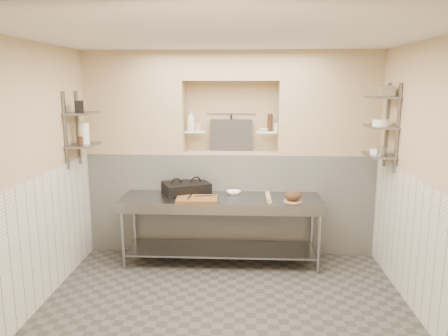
# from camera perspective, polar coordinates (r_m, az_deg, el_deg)

# --- Properties ---
(floor) EXTENTS (4.00, 3.90, 0.10)m
(floor) POSITION_cam_1_polar(r_m,az_deg,el_deg) (4.95, 0.10, -18.19)
(floor) COLOR #494541
(floor) RESTS_ON ground
(ceiling) EXTENTS (4.00, 3.90, 0.10)m
(ceiling) POSITION_cam_1_polar(r_m,az_deg,el_deg) (4.35, 0.11, 17.38)
(ceiling) COLOR silver
(ceiling) RESTS_ON ground
(wall_left) EXTENTS (0.10, 3.90, 2.80)m
(wall_left) POSITION_cam_1_polar(r_m,az_deg,el_deg) (4.97, -24.23, -1.20)
(wall_left) COLOR tan
(wall_left) RESTS_ON ground
(wall_right) EXTENTS (0.10, 3.90, 2.80)m
(wall_right) POSITION_cam_1_polar(r_m,az_deg,el_deg) (4.79, 25.40, -1.71)
(wall_right) COLOR tan
(wall_right) RESTS_ON ground
(wall_back) EXTENTS (4.00, 0.10, 2.80)m
(wall_back) POSITION_cam_1_polar(r_m,az_deg,el_deg) (6.40, 0.97, 2.32)
(wall_back) COLOR tan
(wall_back) RESTS_ON ground
(wall_front) EXTENTS (4.00, 0.10, 2.80)m
(wall_front) POSITION_cam_1_polar(r_m,az_deg,el_deg) (2.52, -2.16, -11.57)
(wall_front) COLOR tan
(wall_front) RESTS_ON ground
(backwall_lower) EXTENTS (4.00, 0.40, 1.40)m
(backwall_lower) POSITION_cam_1_polar(r_m,az_deg,el_deg) (6.30, 0.88, -4.33)
(backwall_lower) COLOR silver
(backwall_lower) RESTS_ON floor
(alcove_sill) EXTENTS (1.30, 0.40, 0.02)m
(alcove_sill) POSITION_cam_1_polar(r_m,az_deg,el_deg) (6.15, 0.90, 2.06)
(alcove_sill) COLOR tan
(alcove_sill) RESTS_ON backwall_lower
(backwall_pillar_left) EXTENTS (1.35, 0.40, 1.40)m
(backwall_pillar_left) POSITION_cam_1_polar(r_m,az_deg,el_deg) (6.27, -11.42, 8.36)
(backwall_pillar_left) COLOR tan
(backwall_pillar_left) RESTS_ON backwall_lower
(backwall_pillar_right) EXTENTS (1.35, 0.40, 1.40)m
(backwall_pillar_right) POSITION_cam_1_polar(r_m,az_deg,el_deg) (6.18, 13.43, 8.24)
(backwall_pillar_right) COLOR tan
(backwall_pillar_right) RESTS_ON backwall_lower
(backwall_header) EXTENTS (1.30, 0.40, 0.40)m
(backwall_header) POSITION_cam_1_polar(r_m,az_deg,el_deg) (6.08, 0.93, 13.21)
(backwall_header) COLOR tan
(backwall_header) RESTS_ON backwall_lower
(wainscot_left) EXTENTS (0.02, 3.90, 1.40)m
(wainscot_left) POSITION_cam_1_polar(r_m,az_deg,el_deg) (5.13, -23.01, -8.88)
(wainscot_left) COLOR silver
(wainscot_left) RESTS_ON floor
(wainscot_right) EXTENTS (0.02, 3.90, 1.40)m
(wainscot_right) POSITION_cam_1_polar(r_m,az_deg,el_deg) (4.96, 24.08, -9.63)
(wainscot_right) COLOR silver
(wainscot_right) RESTS_ON floor
(alcove_shelf_left) EXTENTS (0.28, 0.16, 0.02)m
(alcove_shelf_left) POSITION_cam_1_polar(r_m,az_deg,el_deg) (6.15, -3.77, 4.76)
(alcove_shelf_left) COLOR white
(alcove_shelf_left) RESTS_ON backwall_lower
(alcove_shelf_right) EXTENTS (0.28, 0.16, 0.02)m
(alcove_shelf_right) POSITION_cam_1_polar(r_m,az_deg,el_deg) (6.11, 5.61, 4.70)
(alcove_shelf_right) COLOR white
(alcove_shelf_right) RESTS_ON backwall_lower
(utensil_rail) EXTENTS (0.70, 0.02, 0.02)m
(utensil_rail) POSITION_cam_1_polar(r_m,az_deg,el_deg) (6.26, 0.97, 7.19)
(utensil_rail) COLOR gray
(utensil_rail) RESTS_ON wall_back
(hanging_steel) EXTENTS (0.02, 0.02, 0.30)m
(hanging_steel) POSITION_cam_1_polar(r_m,az_deg,el_deg) (6.25, 0.95, 5.63)
(hanging_steel) COLOR black
(hanging_steel) RESTS_ON utensil_rail
(splash_panel) EXTENTS (0.60, 0.08, 0.45)m
(splash_panel) POSITION_cam_1_polar(r_m,az_deg,el_deg) (6.22, 0.93, 4.30)
(splash_panel) COLOR #383330
(splash_panel) RESTS_ON alcove_sill
(shelf_rail_left_a) EXTENTS (0.03, 0.03, 0.95)m
(shelf_rail_left_a) POSITION_cam_1_polar(r_m,az_deg,el_deg) (6.01, -18.52, 5.03)
(shelf_rail_left_a) COLOR slate
(shelf_rail_left_a) RESTS_ON wall_left
(shelf_rail_left_b) EXTENTS (0.03, 0.03, 0.95)m
(shelf_rail_left_b) POSITION_cam_1_polar(r_m,az_deg,el_deg) (5.64, -19.99, 4.58)
(shelf_rail_left_b) COLOR slate
(shelf_rail_left_b) RESTS_ON wall_left
(wall_shelf_left_lower) EXTENTS (0.30, 0.50, 0.02)m
(wall_shelf_left_lower) POSITION_cam_1_polar(r_m,az_deg,el_deg) (5.80, -17.87, 2.88)
(wall_shelf_left_lower) COLOR slate
(wall_shelf_left_lower) RESTS_ON wall_left
(wall_shelf_left_upper) EXTENTS (0.30, 0.50, 0.03)m
(wall_shelf_left_upper) POSITION_cam_1_polar(r_m,az_deg,el_deg) (5.76, -18.10, 6.82)
(wall_shelf_left_upper) COLOR slate
(wall_shelf_left_upper) RESTS_ON wall_left
(shelf_rail_right_a) EXTENTS (0.03, 0.03, 1.05)m
(shelf_rail_right_a) POSITION_cam_1_polar(r_m,az_deg,el_deg) (5.87, 20.48, 5.26)
(shelf_rail_right_a) COLOR slate
(shelf_rail_right_a) RESTS_ON wall_right
(shelf_rail_right_b) EXTENTS (0.03, 0.03, 1.05)m
(shelf_rail_right_b) POSITION_cam_1_polar(r_m,az_deg,el_deg) (5.49, 21.72, 4.83)
(shelf_rail_right_b) COLOR slate
(shelf_rail_right_b) RESTS_ON wall_right
(wall_shelf_right_lower) EXTENTS (0.30, 0.50, 0.02)m
(wall_shelf_right_lower) POSITION_cam_1_polar(r_m,az_deg,el_deg) (5.68, 19.54, 1.59)
(wall_shelf_right_lower) COLOR slate
(wall_shelf_right_lower) RESTS_ON wall_right
(wall_shelf_right_mid) EXTENTS (0.30, 0.50, 0.02)m
(wall_shelf_right_mid) POSITION_cam_1_polar(r_m,az_deg,el_deg) (5.63, 19.77, 5.10)
(wall_shelf_right_mid) COLOR slate
(wall_shelf_right_mid) RESTS_ON wall_right
(wall_shelf_right_upper) EXTENTS (0.30, 0.50, 0.03)m
(wall_shelf_right_upper) POSITION_cam_1_polar(r_m,az_deg,el_deg) (5.61, 20.00, 8.65)
(wall_shelf_right_upper) COLOR slate
(wall_shelf_right_upper) RESTS_ON wall_right
(prep_table) EXTENTS (2.60, 0.70, 0.90)m
(prep_table) POSITION_cam_1_polar(r_m,az_deg,el_deg) (5.78, -0.39, -6.36)
(prep_table) COLOR gray
(prep_table) RESTS_ON floor
(panini_press) EXTENTS (0.71, 0.63, 0.16)m
(panini_press) POSITION_cam_1_polar(r_m,az_deg,el_deg) (5.88, -4.96, -2.66)
(panini_press) COLOR black
(panini_press) RESTS_ON prep_table
(cutting_board) EXTENTS (0.53, 0.38, 0.05)m
(cutting_board) POSITION_cam_1_polar(r_m,az_deg,el_deg) (5.53, -3.55, -4.13)
(cutting_board) COLOR brown
(cutting_board) RESTS_ON prep_table
(knife_blade) EXTENTS (0.27, 0.10, 0.01)m
(knife_blade) POSITION_cam_1_polar(r_m,az_deg,el_deg) (5.60, -2.42, -3.66)
(knife_blade) COLOR gray
(knife_blade) RESTS_ON cutting_board
(tongs) EXTENTS (0.04, 0.23, 0.02)m
(tongs) POSITION_cam_1_polar(r_m,az_deg,el_deg) (5.52, -4.55, -3.84)
(tongs) COLOR gray
(tongs) RESTS_ON cutting_board
(mixing_bowl) EXTENTS (0.20, 0.20, 0.05)m
(mixing_bowl) POSITION_cam_1_polar(r_m,az_deg,el_deg) (5.87, 1.27, -3.22)
(mixing_bowl) COLOR white
(mixing_bowl) RESTS_ON prep_table
(rolling_pin) EXTENTS (0.07, 0.41, 0.06)m
(rolling_pin) POSITION_cam_1_polar(r_m,az_deg,el_deg) (5.63, 5.83, -3.82)
(rolling_pin) COLOR tan
(rolling_pin) RESTS_ON prep_table
(bread_board) EXTENTS (0.23, 0.23, 0.01)m
(bread_board) POSITION_cam_1_polar(r_m,az_deg,el_deg) (5.59, 8.97, -4.28)
(bread_board) COLOR tan
(bread_board) RESTS_ON prep_table
(bread_loaf) EXTENTS (0.21, 0.21, 0.13)m
(bread_loaf) POSITION_cam_1_polar(r_m,az_deg,el_deg) (5.57, 8.99, -3.58)
(bread_loaf) COLOR #4C2D19
(bread_loaf) RESTS_ON bread_board
(bottle_soap) EXTENTS (0.14, 0.14, 0.29)m
(bottle_soap) POSITION_cam_1_polar(r_m,az_deg,el_deg) (6.12, -4.34, 6.21)
(bottle_soap) COLOR white
(bottle_soap) RESTS_ON alcove_shelf_left
(jar_alcove) EXTENTS (0.07, 0.07, 0.11)m
(jar_alcove) POSITION_cam_1_polar(r_m,az_deg,el_deg) (6.18, -3.33, 5.42)
(jar_alcove) COLOR tan
(jar_alcove) RESTS_ON alcove_shelf_left
(bowl_alcove) EXTENTS (0.13, 0.13, 0.04)m
(bowl_alcove) POSITION_cam_1_polar(r_m,az_deg,el_deg) (6.09, 5.23, 4.99)
(bowl_alcove) COLOR white
(bowl_alcove) RESTS_ON alcove_shelf_right
(condiment_a) EXTENTS (0.07, 0.07, 0.24)m
(condiment_a) POSITION_cam_1_polar(r_m,az_deg,el_deg) (6.11, 6.07, 5.94)
(condiment_a) COLOR #3A2312
(condiment_a) RESTS_ON alcove_shelf_right
(condiment_b) EXTENTS (0.06, 0.06, 0.24)m
(condiment_b) POSITION_cam_1_polar(r_m,az_deg,el_deg) (6.11, 5.96, 5.92)
(condiment_b) COLOR #3A2312
(condiment_b) RESTS_ON alcove_shelf_right
(condiment_c) EXTENTS (0.06, 0.06, 0.11)m
(condiment_c) POSITION_cam_1_polar(r_m,az_deg,el_deg) (6.15, 6.81, 5.34)
(condiment_c) COLOR white
(condiment_c) RESTS_ON alcove_shelf_right
(jug_left) EXTENTS (0.13, 0.13, 0.27)m
(jug_left) POSITION_cam_1_polar(r_m,az_deg,el_deg) (5.81, -17.84, 4.35)
(jug_left) COLOR white
(jug_left) RESTS_ON wall_shelf_left_lower
(jar_left) EXTENTS (0.07, 0.07, 0.11)m
(jar_left) POSITION_cam_1_polar(r_m,az_deg,el_deg) (5.69, -18.27, 3.39)
(jar_left) COLOR #3A2312
(jar_left) RESTS_ON wall_shelf_left_lower
(box_left_upper) EXTENTS (0.14, 0.14, 0.15)m
(box_left_upper) POSITION_cam_1_polar(r_m,az_deg,el_deg) (5.69, -18.40, 7.62)
(box_left_upper) COLOR black
(box_left_upper) RESTS_ON wall_shelf_left_upper
(bowl_right) EXTENTS (0.20, 0.20, 0.06)m
(bowl_right) POSITION_cam_1_polar(r_m,az_deg,el_deg) (5.69, 19.52, 2.04)
(bowl_right) COLOR white
(bowl_right) RESTS_ON wall_shelf_right_lower
(canister_right) EXTENTS (0.11, 0.11, 0.11)m
(canister_right) POSITION_cam_1_polar(r_m,az_deg,el_deg) (5.58, 19.87, 2.10)
(canister_right) COLOR gray
(canister_right) RESTS_ON wall_shelf_right_lower
(bowl_right_mid) EXTENTS (0.21, 0.21, 0.08)m
(bowl_right_mid) POSITION_cam_1_polar(r_m,az_deg,el_deg) (5.61, 19.85, 5.59)
(bowl_right_mid) COLOR white
(bowl_right_mid) RESTS_ON wall_shelf_right_mid
(basket_right) EXTENTS (0.19, 0.22, 0.13)m
(basket_right) POSITION_cam_1_polar(r_m,az_deg,el_deg) (5.55, 20.26, 9.40)
(basket_right) COLOR gray
(basket_right) RESTS_ON wall_shelf_right_upper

